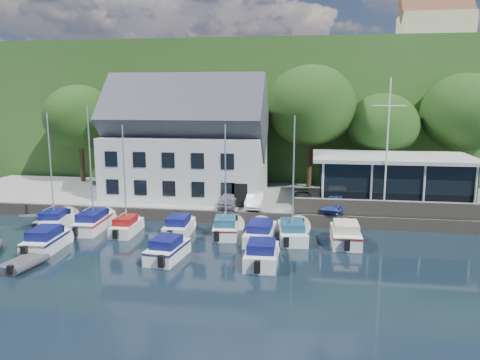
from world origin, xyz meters
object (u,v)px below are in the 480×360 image
(club_pavilion, at_px, (391,179))
(boat_r1_3, at_px, (179,225))
(boat_r1_0, at_px, (51,174))
(flagpole, at_px, (387,147))
(boat_r1_7, at_px, (346,232))
(dinghy_1, at_px, (22,263))
(boat_r1_6, at_px, (293,181))
(boat_r2_0, at_px, (47,238))
(car_dgrey, at_px, (304,200))
(boat_r1_1, at_px, (91,171))
(boat_r1_4, at_px, (225,177))
(boat_r1_5, at_px, (260,230))
(boat_r2_3, at_px, (262,252))
(car_blue, at_px, (335,203))
(car_white, at_px, (256,199))
(boat_r1_2, at_px, (125,179))
(harbor_building, at_px, (187,148))
(car_silver, at_px, (229,199))
(boat_r2_2, at_px, (167,248))

(club_pavilion, height_order, boat_r1_3, club_pavilion)
(boat_r1_0, bearing_deg, flagpole, 0.27)
(boat_r1_3, distance_m, boat_r1_7, 11.95)
(boat_r1_0, distance_m, dinghy_1, 9.70)
(boat_r1_6, relative_size, boat_r2_0, 1.44)
(car_dgrey, bearing_deg, dinghy_1, -149.65)
(boat_r1_1, relative_size, boat_r1_6, 1.08)
(boat_r2_0, bearing_deg, flagpole, 18.41)
(boat_r1_4, bearing_deg, boat_r1_0, 172.11)
(boat_r1_6, bearing_deg, boat_r1_5, -172.77)
(boat_r1_5, xyz_separation_m, boat_r2_3, (0.59, -4.70, 0.04))
(dinghy_1, bearing_deg, car_blue, 43.88)
(boat_r1_0, height_order, boat_r2_0, boat_r1_0)
(boat_r1_5, bearing_deg, car_blue, 47.45)
(car_dgrey, bearing_deg, boat_r2_0, -157.72)
(boat_r1_1, bearing_deg, car_white, 19.02)
(boat_r1_7, bearing_deg, boat_r2_0, -168.59)
(boat_r1_1, relative_size, boat_r2_0, 1.56)
(club_pavilion, relative_size, dinghy_1, 4.47)
(boat_r2_0, bearing_deg, boat_r1_2, 44.60)
(harbor_building, height_order, flagpole, flagpole)
(boat_r1_6, relative_size, boat_r2_3, 1.59)
(boat_r1_7, bearing_deg, flagpole, 56.21)
(car_white, xyz_separation_m, boat_r1_2, (-8.96, -5.62, 2.46))
(car_silver, bearing_deg, boat_r1_2, -139.84)
(car_white, distance_m, car_blue, 6.40)
(boat_r1_7, bearing_deg, boat_r1_5, -179.65)
(flagpole, height_order, dinghy_1, flagpole)
(car_blue, relative_size, boat_r2_0, 0.61)
(car_white, relative_size, boat_r1_0, 0.47)
(boat_r1_3, relative_size, boat_r2_2, 1.05)
(car_blue, relative_size, dinghy_1, 1.22)
(boat_r1_0, height_order, boat_r1_1, boat_r1_1)
(car_white, xyz_separation_m, boat_r1_6, (3.24, -5.16, 2.57))
(car_silver, bearing_deg, boat_r1_1, -152.50)
(boat_r1_2, distance_m, boat_r2_3, 12.09)
(boat_r1_7, bearing_deg, boat_r2_3, -138.66)
(club_pavilion, height_order, boat_r1_5, club_pavilion)
(car_dgrey, relative_size, boat_r1_2, 0.46)
(club_pavilion, bearing_deg, boat_r2_0, -151.31)
(club_pavilion, height_order, car_blue, club_pavilion)
(car_dgrey, relative_size, dinghy_1, 1.27)
(car_blue, height_order, boat_r1_1, boat_r1_1)
(boat_r1_5, bearing_deg, boat_r2_0, -161.26)
(car_white, bearing_deg, boat_r1_2, -146.77)
(flagpole, xyz_separation_m, boat_r1_6, (-6.91, -4.62, -2.00))
(car_blue, distance_m, boat_r1_5, 7.76)
(boat_r1_0, relative_size, boat_r1_5, 1.30)
(harbor_building, xyz_separation_m, boat_r1_6, (10.04, -8.85, -1.13))
(harbor_building, relative_size, boat_r2_0, 2.46)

